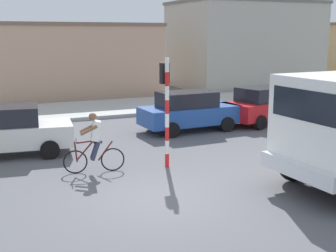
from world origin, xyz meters
TOP-DOWN VIEW (x-y plane):
  - ground_plane at (0.00, 0.00)m, footprint 120.00×120.00m
  - sidewalk_far at (0.00, 12.96)m, footprint 80.00×5.00m
  - cyclist at (-0.94, 2.70)m, footprint 1.71×0.55m
  - traffic_light_pole at (1.15, 2.44)m, footprint 0.24×0.43m
  - car_red_near at (-3.04, 5.62)m, footprint 4.18×2.25m
  - car_white_mid at (4.00, 6.64)m, footprint 4.07×2.00m
  - car_far_side at (7.73, 6.73)m, footprint 4.29×2.60m
  - building_mid_block at (2.13, 19.50)m, footprint 10.21×6.54m
  - building_corner_right at (14.76, 19.29)m, footprint 10.04×7.01m

SIDE VIEW (x-z plane):
  - ground_plane at x=0.00m, z-range 0.00..0.00m
  - sidewalk_far at x=0.00m, z-range 0.00..0.16m
  - car_red_near at x=-3.04m, z-range 0.02..1.62m
  - car_white_mid at x=4.00m, z-range 0.02..1.62m
  - car_far_side at x=7.73m, z-range 0.02..1.62m
  - cyclist at x=-0.94m, z-range 0.00..1.72m
  - traffic_light_pole at x=1.15m, z-range 0.47..3.67m
  - building_mid_block at x=2.13m, z-range 0.00..4.51m
  - building_corner_right at x=14.76m, z-range 0.00..6.15m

